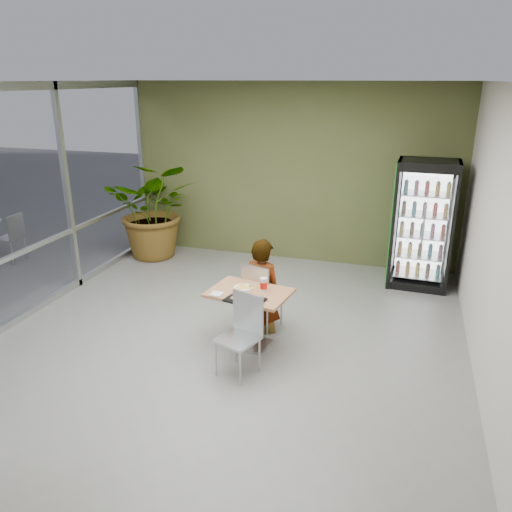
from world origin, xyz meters
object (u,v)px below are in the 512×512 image
at_px(beverage_fridge, 423,225).
at_px(chair_far, 259,291).
at_px(soda_cup, 264,285).
at_px(cafeteria_tray, 245,300).
at_px(chair_near, 243,328).
at_px(dining_table, 249,307).
at_px(seated_woman, 262,295).
at_px(potted_plant, 155,209).

bearing_deg(beverage_fridge, chair_far, -129.65).
distance_m(soda_cup, cafeteria_tray, 0.38).
height_order(chair_near, cafeteria_tray, chair_near).
distance_m(dining_table, beverage_fridge, 3.43).
relative_size(seated_woman, cafeteria_tray, 3.63).
relative_size(chair_near, potted_plant, 0.51).
xyz_separation_m(chair_near, beverage_fridge, (1.93, 3.30, 0.47)).
bearing_deg(dining_table, chair_far, 91.06).
height_order(chair_near, seated_woman, seated_woman).
xyz_separation_m(cafeteria_tray, potted_plant, (-2.77, 3.01, 0.16)).
bearing_deg(chair_near, cafeteria_tray, 122.76).
relative_size(cafeteria_tray, potted_plant, 0.24).
bearing_deg(cafeteria_tray, beverage_fridge, 56.40).
xyz_separation_m(chair_far, potted_plant, (-2.73, 2.29, 0.36)).
relative_size(dining_table, soda_cup, 6.45).
relative_size(dining_table, chair_far, 1.12).
relative_size(seated_woman, soda_cup, 9.54).
distance_m(chair_far, beverage_fridge, 3.09).
xyz_separation_m(chair_near, cafeteria_tray, (-0.07, 0.30, 0.21)).
height_order(seated_woman, cafeteria_tray, seated_woman).
xyz_separation_m(chair_far, soda_cup, (0.17, -0.37, 0.27)).
bearing_deg(potted_plant, soda_cup, -42.54).
distance_m(dining_table, chair_near, 0.58).
bearing_deg(seated_woman, potted_plant, -22.33).
height_order(seated_woman, potted_plant, potted_plant).
bearing_deg(chair_near, chair_far, 115.74).
bearing_deg(seated_woman, chair_near, 111.27).
distance_m(dining_table, soda_cup, 0.34).
xyz_separation_m(soda_cup, cafeteria_tray, (-0.13, -0.36, -0.07)).
xyz_separation_m(dining_table, seated_woman, (0.02, 0.49, -0.04)).
height_order(dining_table, cafeteria_tray, cafeteria_tray).
distance_m(chair_far, chair_near, 1.03).
bearing_deg(chair_far, potted_plant, -23.21).
distance_m(seated_woman, cafeteria_tray, 0.82).
bearing_deg(soda_cup, cafeteria_tray, -109.42).
xyz_separation_m(dining_table, potted_plant, (-2.74, 2.74, 0.38)).
bearing_deg(soda_cup, potted_plant, 137.46).
bearing_deg(soda_cup, beverage_fridge, 54.77).
xyz_separation_m(chair_near, potted_plant, (-2.84, 3.31, 0.37)).
height_order(cafeteria_tray, potted_plant, potted_plant).
distance_m(dining_table, cafeteria_tray, 0.36).
relative_size(dining_table, beverage_fridge, 0.52).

